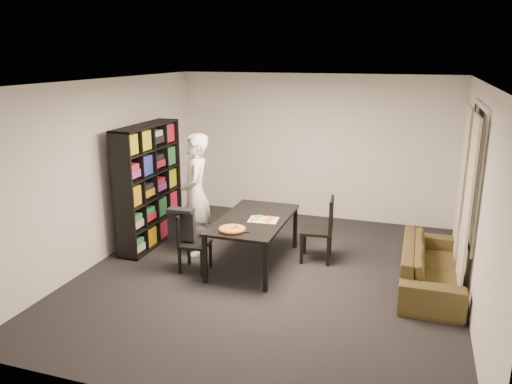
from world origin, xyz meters
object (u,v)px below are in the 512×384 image
(dining_table, at_px, (254,222))
(baking_tray, at_px, (233,229))
(person, at_px, (196,195))
(sofa, at_px, (432,266))
(pepperoni_pizza, at_px, (232,229))
(chair_right, at_px, (323,225))
(chair_left, at_px, (189,238))
(bookshelf, at_px, (149,185))

(dining_table, bearing_deg, baking_tray, -102.71)
(person, height_order, sofa, person)
(dining_table, distance_m, pepperoni_pizza, 0.60)
(person, height_order, baking_tray, person)
(sofa, bearing_deg, chair_right, 75.66)
(chair_left, xyz_separation_m, pepperoni_pizza, (0.68, -0.10, 0.25))
(baking_tray, bearing_deg, chair_left, 177.58)
(bookshelf, height_order, chair_right, bookshelf)
(baking_tray, relative_size, sofa, 0.21)
(person, distance_m, baking_tray, 1.09)
(pepperoni_pizza, bearing_deg, bookshelf, 153.25)
(person, bearing_deg, bookshelf, -123.05)
(chair_right, bearing_deg, sofa, 69.43)
(chair_right, relative_size, baking_tray, 2.39)
(chair_left, bearing_deg, chair_right, -64.82)
(baking_tray, bearing_deg, chair_right, 42.34)
(bookshelf, bearing_deg, chair_right, 3.03)
(bookshelf, distance_m, chair_right, 2.77)
(bookshelf, height_order, sofa, bookshelf)
(bookshelf, bearing_deg, dining_table, -8.84)
(chair_right, bearing_deg, pepperoni_pizza, -51.48)
(bookshelf, relative_size, baking_tray, 4.75)
(chair_left, xyz_separation_m, sofa, (3.20, 0.52, -0.19))
(chair_left, distance_m, baking_tray, 0.71)
(chair_right, height_order, person, person)
(chair_left, xyz_separation_m, person, (-0.18, 0.63, 0.44))
(person, bearing_deg, pepperoni_pizza, 25.26)
(pepperoni_pizza, relative_size, sofa, 0.18)
(chair_left, distance_m, chair_right, 1.92)
(bookshelf, xyz_separation_m, sofa, (4.24, -0.24, -0.67))
(dining_table, height_order, chair_right, chair_right)
(chair_left, distance_m, sofa, 3.25)
(chair_left, height_order, baking_tray, chair_left)
(chair_left, distance_m, pepperoni_pizza, 0.73)
(baking_tray, height_order, sofa, baking_tray)
(pepperoni_pizza, height_order, sofa, pepperoni_pizza)
(sofa, bearing_deg, baking_tray, 102.31)
(chair_right, height_order, pepperoni_pizza, chair_right)
(baking_tray, xyz_separation_m, pepperoni_pizza, (0.01, -0.07, 0.02))
(chair_right, height_order, sofa, chair_right)
(sofa, bearing_deg, person, 88.20)
(dining_table, xyz_separation_m, pepperoni_pizza, (-0.11, -0.58, 0.09))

